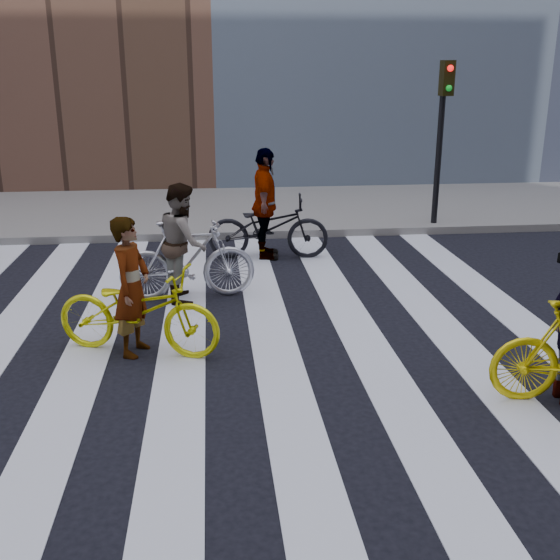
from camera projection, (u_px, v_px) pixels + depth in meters
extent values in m
plane|color=black|center=(228.00, 341.00, 7.97)|extent=(100.00, 100.00, 0.00)
cube|color=slate|center=(218.00, 210.00, 15.04)|extent=(100.00, 5.00, 0.15)
cube|color=silver|center=(90.00, 347.00, 7.80)|extent=(0.55, 10.00, 0.01)
cube|color=silver|center=(183.00, 343.00, 7.91)|extent=(0.55, 10.00, 0.01)
cube|color=silver|center=(273.00, 339.00, 8.02)|extent=(0.55, 10.00, 0.01)
cube|color=silver|center=(361.00, 335.00, 8.13)|extent=(0.55, 10.00, 0.01)
cube|color=silver|center=(447.00, 332.00, 8.24)|extent=(0.55, 10.00, 0.01)
cube|color=silver|center=(530.00, 328.00, 8.35)|extent=(0.55, 10.00, 0.01)
cylinder|color=black|center=(439.00, 151.00, 13.03)|extent=(0.12, 0.12, 3.20)
cube|color=black|center=(447.00, 78.00, 12.46)|extent=(0.22, 0.28, 0.65)
sphere|color=red|center=(450.00, 68.00, 12.26)|extent=(0.12, 0.12, 0.12)
sphere|color=#0CCC26|center=(449.00, 88.00, 12.37)|extent=(0.12, 0.12, 0.12)
imported|color=yellow|center=(138.00, 311.00, 7.51)|extent=(2.09, 1.30, 1.04)
imported|color=silver|center=(187.00, 260.00, 9.30)|extent=(1.96, 0.69, 1.15)
imported|color=black|center=(268.00, 227.00, 11.34)|extent=(2.15, 0.92, 1.10)
imported|color=slate|center=(132.00, 287.00, 7.41)|extent=(0.56, 0.69, 1.62)
imported|color=slate|center=(183.00, 242.00, 9.22)|extent=(0.69, 0.86, 1.67)
imported|color=slate|center=(265.00, 204.00, 11.21)|extent=(0.57, 1.16, 1.91)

